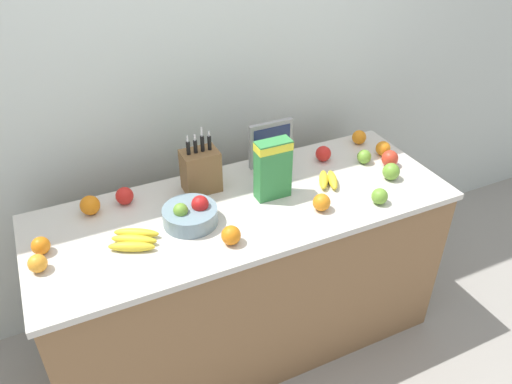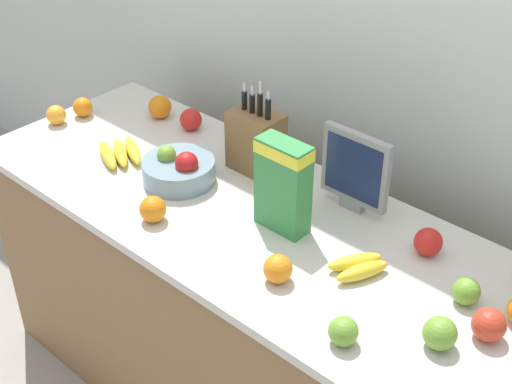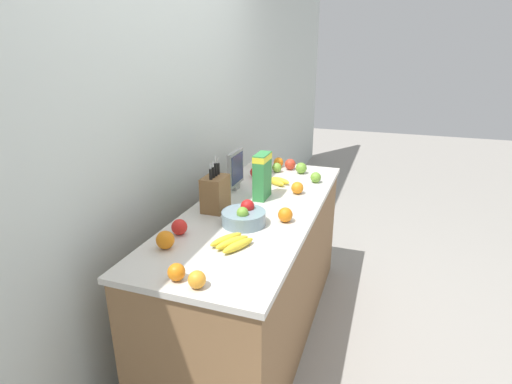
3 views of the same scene
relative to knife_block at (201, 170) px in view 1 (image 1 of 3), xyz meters
name	(u,v)px [view 1 (image 1 of 3)]	position (x,y,z in m)	size (l,w,h in m)	color
ground_plane	(247,335)	(0.13, -0.20, -0.97)	(14.00, 14.00, 0.00)	gray
wall_back	(196,71)	(0.13, 0.37, 0.33)	(9.00, 0.06, 2.60)	silver
counter	(246,276)	(0.13, -0.20, -0.54)	(1.89, 0.71, 0.87)	olive
knife_block	(201,170)	(0.00, 0.00, 0.00)	(0.17, 0.12, 0.32)	brown
small_monitor	(271,145)	(0.37, 0.02, 0.03)	(0.22, 0.03, 0.26)	gray
cereal_box	(273,167)	(0.27, -0.19, 0.05)	(0.16, 0.07, 0.28)	#338442
fruit_bowl	(191,214)	(-0.13, -0.22, -0.06)	(0.23, 0.23, 0.12)	gray
banana_bunch_left	(134,240)	(-0.38, -0.26, -0.08)	(0.22, 0.20, 0.04)	yellow
banana_bunch_right	(328,180)	(0.56, -0.21, -0.08)	(0.15, 0.18, 0.04)	yellow
apple_by_knife_block	(364,157)	(0.82, -0.12, -0.07)	(0.07, 0.07, 0.07)	#6B9E33
apple_rightmost	(391,171)	(0.85, -0.30, -0.06)	(0.08, 0.08, 0.08)	#6B9E33
apple_middle	(125,196)	(-0.35, 0.04, -0.06)	(0.08, 0.08, 0.08)	red
apple_near_bananas	(380,196)	(0.68, -0.44, -0.07)	(0.07, 0.07, 0.07)	#6B9E33
apple_rear	(323,154)	(0.65, -0.02, -0.06)	(0.08, 0.08, 0.08)	red
apple_front	(390,158)	(0.92, -0.20, -0.06)	(0.08, 0.08, 0.08)	red
orange_by_cereal	(231,235)	(-0.03, -0.42, -0.06)	(0.08, 0.08, 0.08)	orange
orange_mid_right	(90,205)	(-0.50, 0.03, -0.06)	(0.09, 0.09, 0.09)	orange
orange_mid_left	(38,263)	(-0.74, -0.26, -0.07)	(0.07, 0.07, 0.07)	orange
orange_front_left	(383,148)	(0.96, -0.10, -0.06)	(0.08, 0.08, 0.08)	orange
orange_near_bowl	(322,202)	(0.42, -0.38, -0.06)	(0.08, 0.08, 0.08)	orange
orange_front_center	(359,137)	(0.92, 0.06, -0.06)	(0.08, 0.08, 0.08)	orange
orange_front_right	(41,246)	(-0.72, -0.16, -0.07)	(0.07, 0.07, 0.07)	orange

